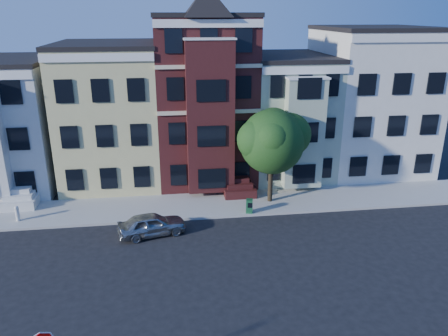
{
  "coord_description": "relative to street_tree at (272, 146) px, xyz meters",
  "views": [
    {
      "loc": [
        -2.92,
        -18.72,
        12.31
      ],
      "look_at": [
        0.13,
        3.75,
        4.2
      ],
      "focal_mm": 35.0,
      "sensor_mm": 36.0,
      "label": 1
    }
  ],
  "objects": [
    {
      "name": "ground",
      "position": [
        -3.86,
        -7.96,
        -4.06
      ],
      "size": [
        120.0,
        120.0,
        0.0
      ],
      "primitive_type": "plane",
      "color": "black"
    },
    {
      "name": "far_sidewalk",
      "position": [
        -3.86,
        0.04,
        -3.99
      ],
      "size": [
        60.0,
        4.0,
        0.15
      ],
      "primitive_type": "cube",
      "color": "#9E9B93",
      "rests_on": "ground"
    },
    {
      "name": "house_white",
      "position": [
        -18.86,
        6.54,
        0.44
      ],
      "size": [
        8.0,
        9.0,
        9.0
      ],
      "primitive_type": "cube",
      "color": "silver",
      "rests_on": "ground"
    },
    {
      "name": "house_yellow",
      "position": [
        -10.86,
        6.54,
        0.94
      ],
      "size": [
        7.0,
        9.0,
        10.0
      ],
      "primitive_type": "cube",
      "color": "#CDC280",
      "rests_on": "ground"
    },
    {
      "name": "house_brown",
      "position": [
        -3.86,
        6.54,
        1.94
      ],
      "size": [
        7.0,
        9.0,
        12.0
      ],
      "primitive_type": "cube",
      "color": "#3B1414",
      "rests_on": "ground"
    },
    {
      "name": "house_green",
      "position": [
        2.64,
        6.54,
        0.44
      ],
      "size": [
        6.0,
        9.0,
        9.0
      ],
      "primitive_type": "cube",
      "color": "#A0AE93",
      "rests_on": "ground"
    },
    {
      "name": "house_cream",
      "position": [
        9.64,
        6.54,
        1.44
      ],
      "size": [
        8.0,
        9.0,
        11.0
      ],
      "primitive_type": "cube",
      "color": "silver",
      "rests_on": "ground"
    },
    {
      "name": "street_tree",
      "position": [
        0.0,
        0.0,
        0.0
      ],
      "size": [
        7.39,
        7.39,
        7.82
      ],
      "primitive_type": null,
      "rotation": [
        0.0,
        0.0,
        -0.1
      ],
      "color": "#27501D",
      "rests_on": "far_sidewalk"
    },
    {
      "name": "parked_car",
      "position": [
        -7.88,
        -3.52,
        -3.4
      ],
      "size": [
        4.16,
        2.4,
        1.33
      ],
      "primitive_type": "imported",
      "rotation": [
        0.0,
        0.0,
        1.79
      ],
      "color": "#989B9D",
      "rests_on": "ground"
    },
    {
      "name": "newspaper_box",
      "position": [
        -1.74,
        -1.66,
        -3.45
      ],
      "size": [
        0.49,
        0.45,
        0.92
      ],
      "primitive_type": "cube",
      "rotation": [
        0.0,
        0.0,
        -0.22
      ],
      "color": "#1B5631",
      "rests_on": "far_sidewalk"
    },
    {
      "name": "fire_hydrant",
      "position": [
        -16.13,
        -0.86,
        -3.52
      ],
      "size": [
        0.35,
        0.35,
        0.78
      ],
      "primitive_type": "cylinder",
      "rotation": [
        0.0,
        0.0,
        0.32
      ],
      "color": "beige",
      "rests_on": "far_sidewalk"
    }
  ]
}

